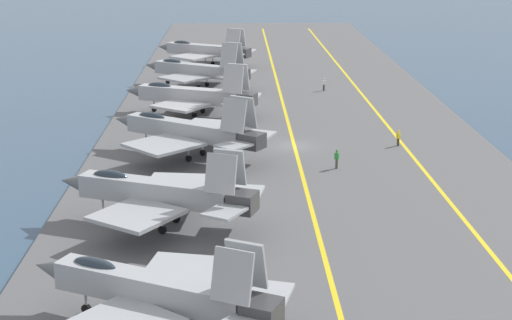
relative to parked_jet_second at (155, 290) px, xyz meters
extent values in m
plane|color=#334C66|center=(37.62, -10.40, -2.81)|extent=(2000.00, 2000.00, 0.00)
cube|color=#565659|center=(37.62, -10.40, -2.61)|extent=(210.79, 40.54, 0.40)
cube|color=yellow|center=(37.62, -21.55, -2.41)|extent=(189.70, 2.64, 0.01)
cube|color=yellow|center=(37.62, -10.40, -2.41)|extent=(189.71, 0.36, 0.01)
cube|color=#9EA3A8|center=(0.18, 0.37, 0.02)|extent=(6.40, 10.97, 1.60)
cone|color=#5B5E60|center=(3.06, 6.34, 0.02)|extent=(2.30, 2.60, 1.52)
cube|color=#38383A|center=(-2.77, -5.74, 0.02)|extent=(2.46, 2.46, 1.36)
ellipsoid|color=#232D38|center=(1.69, 3.49, 0.78)|extent=(2.00, 2.88, 0.88)
cube|color=#9EA3A8|center=(3.09, -1.47, -0.49)|extent=(6.14, 5.90, 0.28)
cube|color=#9EA3A8|center=(-2.99, -4.27, 2.19)|extent=(1.71, 2.32, 2.71)
cube|color=#9EA3A8|center=(-1.48, -4.99, 2.19)|extent=(1.71, 2.32, 2.71)
cube|color=#9EA3A8|center=(-0.59, -6.28, 0.02)|extent=(3.28, 2.84, 0.20)
cylinder|color=#B2B2B7|center=(2.02, 4.19, -1.59)|extent=(0.16, 0.16, 1.64)
cylinder|color=black|center=(2.02, 4.19, -2.11)|extent=(0.46, 0.64, 0.60)
cylinder|color=#B2B2B7|center=(0.68, -1.16, -1.59)|extent=(0.16, 0.16, 1.64)
cylinder|color=black|center=(0.68, -1.16, -2.11)|extent=(0.46, 0.64, 0.60)
cube|color=#9EA3A8|center=(15.74, 1.59, 0.31)|extent=(5.76, 11.54, 1.69)
cone|color=#5B5E60|center=(18.17, 7.94, 0.31)|extent=(2.29, 2.64, 1.60)
cube|color=#38383A|center=(13.25, -4.92, 0.31)|extent=(2.49, 2.47, 1.43)
ellipsoid|color=#232D38|center=(17.01, 4.91, 1.11)|extent=(1.88, 2.99, 0.93)
cube|color=#9EA3A8|center=(12.36, 2.46, -0.24)|extent=(7.21, 7.16, 0.28)
cube|color=#9EA3A8|center=(18.84, -0.02, -0.24)|extent=(5.83, 5.66, 0.28)
cube|color=#9EA3A8|center=(12.87, -3.42, 2.54)|extent=(1.60, 2.38, 2.75)
cube|color=#9EA3A8|center=(14.53, -4.05, 2.54)|extent=(1.60, 2.38, 2.75)
cube|color=#9EA3A8|center=(11.32, -3.67, 0.31)|extent=(3.54, 3.34, 0.20)
cube|color=#9EA3A8|center=(15.51, -5.28, 0.31)|extent=(3.17, 2.71, 0.20)
cylinder|color=#B2B2B7|center=(17.29, 5.65, -1.47)|extent=(0.16, 0.16, 1.88)
cylinder|color=black|center=(17.29, 5.65, -2.11)|extent=(0.42, 0.64, 0.60)
cylinder|color=#B2B2B7|center=(14.21, 0.90, -1.47)|extent=(0.16, 0.16, 1.88)
cylinder|color=black|center=(14.21, 0.90, -2.11)|extent=(0.42, 0.64, 0.60)
cylinder|color=#B2B2B7|center=(16.42, 0.06, -1.47)|extent=(0.16, 0.16, 1.88)
cylinder|color=black|center=(16.42, 0.06, -2.11)|extent=(0.42, 0.64, 0.60)
cube|color=#9EA3A8|center=(34.07, 0.49, 0.27)|extent=(8.38, 11.67, 1.64)
cone|color=#5B5E60|center=(38.14, 6.75, 0.27)|extent=(2.63, 2.89, 1.56)
cube|color=#38383A|center=(29.91, -5.92, 0.27)|extent=(2.72, 2.78, 1.40)
ellipsoid|color=#232D38|center=(36.20, 3.76, 1.05)|extent=(2.46, 3.11, 0.90)
cube|color=#9EA3A8|center=(30.70, 2.16, -0.26)|extent=(8.04, 8.05, 0.28)
cube|color=#9EA3A8|center=(36.97, -1.91, -0.26)|extent=(7.32, 7.15, 0.28)
cube|color=#9EA3A8|center=(29.94, -4.28, 2.63)|extent=(2.11, 2.55, 3.02)
cube|color=#9EA3A8|center=(31.39, -5.22, 2.63)|extent=(2.11, 2.55, 3.02)
cube|color=#9EA3A8|center=(28.33, -4.27, 0.27)|extent=(3.71, 3.69, 0.20)
cube|color=#9EA3A8|center=(32.05, -6.69, 0.27)|extent=(3.53, 3.33, 0.20)
cylinder|color=#B2B2B7|center=(36.67, 4.49, -1.48)|extent=(0.16, 0.16, 1.86)
cylinder|color=black|center=(36.67, 4.49, -2.11)|extent=(0.51, 0.62, 0.60)
cylinder|color=#B2B2B7|center=(32.40, 0.02, -1.48)|extent=(0.16, 0.16, 1.86)
cylinder|color=black|center=(32.40, 0.02, -2.11)|extent=(0.51, 0.62, 0.60)
cylinder|color=#B2B2B7|center=(34.33, -1.23, -1.48)|extent=(0.16, 0.16, 1.86)
cylinder|color=black|center=(34.33, -1.23, -2.11)|extent=(0.51, 0.62, 0.60)
cube|color=#A8AAAF|center=(51.70, 1.08, -0.07)|extent=(6.09, 12.14, 1.73)
cone|color=#5B5E60|center=(54.30, 7.77, -0.07)|extent=(2.38, 2.77, 1.64)
cube|color=#38383A|center=(49.03, -5.76, -0.07)|extent=(2.58, 2.59, 1.47)
ellipsoid|color=#232D38|center=(53.06, 4.58, 0.75)|extent=(1.98, 3.14, 0.95)
cube|color=#A8AAAF|center=(48.56, 1.86, -0.63)|extent=(6.90, 7.06, 0.28)
cube|color=#A8AAAF|center=(54.53, -0.46, -0.63)|extent=(5.31, 5.89, 0.28)
cube|color=#A8AAAF|center=(48.67, -4.19, 2.37)|extent=(1.74, 2.52, 3.11)
cube|color=#A8AAAF|center=(50.36, -4.84, 2.37)|extent=(1.74, 2.52, 3.11)
cube|color=#A8AAAF|center=(47.10, -4.47, -0.07)|extent=(3.61, 3.45, 0.20)
cube|color=#A8AAAF|center=(51.32, -6.11, -0.07)|extent=(3.20, 2.84, 0.20)
cylinder|color=#B2B2B7|center=(53.36, 5.36, -1.67)|extent=(0.16, 0.16, 1.48)
cylinder|color=black|center=(53.36, 5.36, -2.11)|extent=(0.42, 0.64, 0.60)
cylinder|color=#B2B2B7|center=(50.12, 0.36, -1.67)|extent=(0.16, 0.16, 1.48)
cylinder|color=black|center=(50.12, 0.36, -2.11)|extent=(0.42, 0.64, 0.60)
cylinder|color=#B2B2B7|center=(52.37, -0.52, -1.67)|extent=(0.16, 0.16, 1.48)
cylinder|color=black|center=(52.37, -0.52, -2.11)|extent=(0.42, 0.64, 0.60)
cube|color=#9EA3A8|center=(68.29, 1.18, -0.01)|extent=(7.56, 11.48, 1.66)
cone|color=#5B5E60|center=(71.85, 7.37, -0.01)|extent=(2.53, 2.80, 1.58)
cube|color=#38383A|center=(64.65, -5.16, -0.01)|extent=(2.65, 2.68, 1.41)
ellipsoid|color=#232D38|center=(70.15, 4.42, 0.78)|extent=(2.28, 3.05, 0.91)
cube|color=#9EA3A8|center=(65.23, 2.46, -0.55)|extent=(7.23, 7.24, 0.28)
cube|color=#9EA3A8|center=(70.94, -0.82, -0.55)|extent=(6.18, 6.46, 0.28)
cube|color=#9EA3A8|center=(64.56, -3.57, 2.49)|extent=(2.03, 2.52, 3.29)
cube|color=#9EA3A8|center=(66.07, -4.44, 2.49)|extent=(2.03, 2.52, 3.29)
cube|color=#9EA3A8|center=(62.96, -3.61, -0.01)|extent=(3.64, 3.58, 0.20)
cube|color=#9EA3A8|center=(66.83, -5.84, -0.01)|extent=(3.42, 3.14, 0.20)
cylinder|color=#B2B2B7|center=(70.57, 5.14, -1.63)|extent=(0.16, 0.16, 1.57)
cylinder|color=black|center=(70.57, 5.14, -2.11)|extent=(0.49, 0.63, 0.60)
cylinder|color=#B2B2B7|center=(66.66, 0.68, -1.63)|extent=(0.16, 0.16, 1.57)
cylinder|color=black|center=(66.66, 0.68, -2.11)|extent=(0.49, 0.63, 0.60)
cylinder|color=#B2B2B7|center=(68.68, -0.48, -1.63)|extent=(0.16, 0.16, 1.57)
cylinder|color=black|center=(68.68, -0.48, -2.11)|extent=(0.49, 0.63, 0.60)
cube|color=#A8AAAF|center=(85.61, 0.81, 0.14)|extent=(7.04, 11.64, 1.66)
cone|color=#5B5E60|center=(88.85, 7.13, 0.14)|extent=(2.46, 2.78, 1.58)
cube|color=#38383A|center=(82.31, -5.67, 0.14)|extent=(2.60, 2.63, 1.41)
ellipsoid|color=#232D38|center=(87.31, 4.12, 0.93)|extent=(2.17, 3.06, 0.91)
cube|color=#A8AAAF|center=(82.25, 2.06, -0.40)|extent=(7.61, 7.59, 0.28)
cube|color=#A8AAAF|center=(88.61, -1.18, -0.40)|extent=(6.53, 6.39, 0.28)
cube|color=#A8AAAF|center=(82.13, -4.09, 2.38)|extent=(1.83, 2.46, 2.78)
cube|color=#A8AAAF|center=(83.68, -4.89, 2.38)|extent=(1.83, 2.46, 2.78)
cube|color=#A8AAAF|center=(80.55, -4.21, 0.14)|extent=(3.63, 3.53, 0.20)
cube|color=#A8AAAF|center=(84.52, -6.24, 0.14)|extent=(3.36, 3.03, 0.20)
cylinder|color=#B2B2B7|center=(87.68, 4.85, -1.55)|extent=(0.16, 0.16, 1.73)
cylinder|color=black|center=(87.68, 4.85, -2.11)|extent=(0.47, 0.63, 0.60)
cylinder|color=#B2B2B7|center=(84.02, 0.23, -1.55)|extent=(0.16, 0.16, 1.73)
cylinder|color=black|center=(84.02, 0.23, -2.11)|extent=(0.47, 0.63, 0.60)
cylinder|color=#B2B2B7|center=(86.08, -0.82, -1.55)|extent=(0.16, 0.16, 1.73)
cylinder|color=black|center=(86.08, -0.82, -2.11)|extent=(0.47, 0.63, 0.60)
cylinder|color=#383328|center=(37.40, -20.95, -2.01)|extent=(0.24, 0.24, 0.81)
cube|color=yellow|center=(37.40, -20.95, -1.34)|extent=(0.45, 0.46, 0.53)
sphere|color=tan|center=(37.40, -20.95, -0.94)|extent=(0.22, 0.22, 0.22)
sphere|color=yellow|center=(37.40, -20.95, -0.88)|extent=(0.24, 0.24, 0.24)
cylinder|color=#4C473D|center=(29.83, -13.73, -1.97)|extent=(0.24, 0.24, 0.90)
cube|color=green|center=(29.83, -13.73, -1.22)|extent=(0.42, 0.46, 0.60)
sphere|color=#9E7051|center=(29.83, -13.73, -0.78)|extent=(0.22, 0.22, 0.22)
sphere|color=green|center=(29.83, -13.73, -0.72)|extent=(0.24, 0.24, 0.24)
cylinder|color=#383328|center=(65.36, -16.43, -1.99)|extent=(0.24, 0.24, 0.84)
cube|color=white|center=(65.36, -16.43, -1.27)|extent=(0.32, 0.42, 0.60)
sphere|color=#9E7051|center=(65.36, -16.43, -0.84)|extent=(0.22, 0.22, 0.22)
sphere|color=white|center=(65.36, -16.43, -0.78)|extent=(0.24, 0.24, 0.24)
camera|label=1|loc=(-38.92, -4.52, 19.02)|focal=55.00mm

